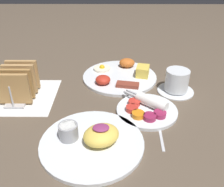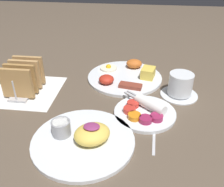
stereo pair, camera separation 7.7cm
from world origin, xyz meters
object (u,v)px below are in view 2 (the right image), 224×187
(plate_breakfast, at_px, (126,76))
(toast_rack, at_px, (24,78))
(coffee_cup, at_px, (180,86))
(plate_condiments, at_px, (145,112))
(plate_foreground, at_px, (83,138))

(plate_breakfast, distance_m, toast_rack, 0.35)
(toast_rack, bearing_deg, coffee_cup, 4.02)
(plate_condiments, relative_size, coffee_cup, 1.49)
(plate_breakfast, distance_m, plate_condiments, 0.23)
(plate_breakfast, distance_m, coffee_cup, 0.21)
(plate_foreground, distance_m, toast_rack, 0.33)
(plate_foreground, relative_size, coffee_cup, 2.14)
(plate_condiments, xyz_separation_m, plate_foreground, (-0.15, -0.14, 0.00))
(plate_breakfast, height_order, toast_rack, toast_rack)
(plate_breakfast, bearing_deg, plate_foreground, -102.49)
(plate_breakfast, xyz_separation_m, plate_foreground, (-0.08, -0.35, 0.00))
(plate_breakfast, bearing_deg, toast_rack, -157.61)
(plate_foreground, bearing_deg, plate_breakfast, 77.51)
(plate_foreground, bearing_deg, coffee_cup, 44.65)
(plate_breakfast, height_order, coffee_cup, coffee_cup)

